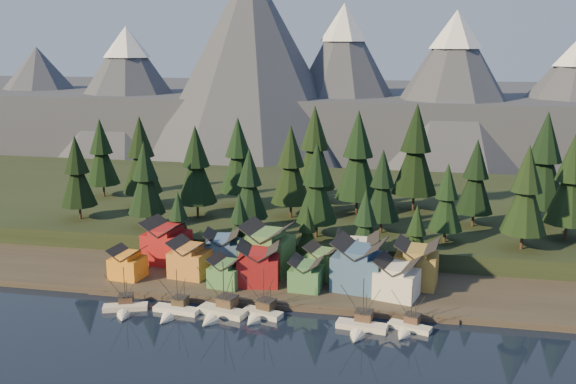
% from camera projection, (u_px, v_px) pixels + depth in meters
% --- Properties ---
extents(ground, '(500.00, 500.00, 0.00)m').
position_uv_depth(ground, '(245.00, 340.00, 120.83)').
color(ground, black).
rests_on(ground, ground).
extents(shore_strip, '(400.00, 50.00, 1.50)m').
position_uv_depth(shore_strip, '(287.00, 265.00, 158.83)').
color(shore_strip, '#312C24').
rests_on(shore_strip, ground).
extents(hillside, '(420.00, 100.00, 6.00)m').
position_uv_depth(hillside, '(318.00, 207.00, 206.02)').
color(hillside, black).
rests_on(hillside, ground).
extents(dock, '(80.00, 4.00, 1.00)m').
position_uv_depth(dock, '(265.00, 303.00, 136.46)').
color(dock, '#4B3F35').
rests_on(dock, ground).
extents(mountain_ridge, '(560.00, 190.00, 90.00)m').
position_uv_depth(mountain_ridge, '(348.00, 100.00, 319.47)').
color(mountain_ridge, '#474B5C').
rests_on(mountain_ridge, ground).
extents(boat_0, '(9.73, 10.10, 10.25)m').
position_uv_depth(boat_0, '(124.00, 303.00, 132.94)').
color(boat_0, beige).
rests_on(boat_0, ground).
extents(boat_1, '(10.18, 10.89, 10.24)m').
position_uv_depth(boat_1, '(174.00, 306.00, 131.70)').
color(boat_1, white).
rests_on(boat_1, ground).
extents(boat_2, '(11.03, 11.59, 12.55)m').
position_uv_depth(boat_2, '(219.00, 306.00, 130.38)').
color(boat_2, beige).
rests_on(boat_2, ground).
extents(boat_3, '(9.01, 9.61, 11.20)m').
position_uv_depth(boat_3, '(260.00, 307.00, 129.95)').
color(boat_3, beige).
rests_on(boat_3, ground).
extents(boat_5, '(10.46, 11.17, 11.35)m').
position_uv_depth(boat_5, '(361.00, 321.00, 123.88)').
color(boat_5, beige).
rests_on(boat_5, ground).
extents(boat_6, '(8.94, 9.34, 9.84)m').
position_uv_depth(boat_6, '(408.00, 322.00, 123.87)').
color(boat_6, beige).
rests_on(boat_6, ground).
extents(house_front_0, '(7.86, 7.52, 7.11)m').
position_uv_depth(house_front_0, '(127.00, 262.00, 147.61)').
color(house_front_0, orange).
rests_on(house_front_0, shore_strip).
extents(house_front_1, '(9.48, 9.20, 8.68)m').
position_uv_depth(house_front_1, '(190.00, 257.00, 148.62)').
color(house_front_1, '#C47B32').
rests_on(house_front_1, shore_strip).
extents(house_front_2, '(7.77, 7.82, 6.69)m').
position_uv_depth(house_front_2, '(226.00, 270.00, 142.89)').
color(house_front_2, '#447D44').
rests_on(house_front_2, shore_strip).
extents(house_front_3, '(10.30, 9.94, 9.33)m').
position_uv_depth(house_front_3, '(259.00, 263.00, 143.89)').
color(house_front_3, maroon).
rests_on(house_front_3, shore_strip).
extents(house_front_4, '(7.38, 7.88, 7.01)m').
position_uv_depth(house_front_4, '(306.00, 273.00, 140.98)').
color(house_front_4, '#417844').
rests_on(house_front_4, shore_strip).
extents(house_front_5, '(12.30, 11.53, 11.24)m').
position_uv_depth(house_front_5, '(359.00, 263.00, 140.62)').
color(house_front_5, '#375882').
rests_on(house_front_5, shore_strip).
extents(house_front_6, '(10.33, 9.99, 8.60)m').
position_uv_depth(house_front_6, '(397.00, 277.00, 136.23)').
color(house_front_6, silver).
rests_on(house_front_6, shore_strip).
extents(house_back_0, '(11.09, 10.76, 10.74)m').
position_uv_depth(house_back_0, '(167.00, 240.00, 157.58)').
color(house_back_0, maroon).
rests_on(house_back_0, shore_strip).
extents(house_back_1, '(9.36, 9.45, 9.14)m').
position_uv_depth(house_back_1, '(222.00, 249.00, 153.85)').
color(house_back_1, '#3E6192').
rests_on(house_back_1, shore_strip).
extents(house_back_2, '(12.48, 11.74, 11.66)m').
position_uv_depth(house_back_2, '(267.00, 246.00, 151.36)').
color(house_back_2, '#4D7D43').
rests_on(house_back_2, shore_strip).
extents(house_back_3, '(9.07, 8.43, 7.84)m').
position_uv_depth(house_back_3, '(323.00, 261.00, 147.56)').
color(house_back_3, '#538347').
rests_on(house_back_3, shore_strip).
extents(house_back_4, '(10.02, 9.65, 10.54)m').
position_uv_depth(house_back_4, '(358.00, 255.00, 146.87)').
color(house_back_4, white).
rests_on(house_back_4, shore_strip).
extents(house_back_5, '(10.14, 10.24, 10.20)m').
position_uv_depth(house_back_5, '(416.00, 262.00, 142.76)').
color(house_back_5, olive).
rests_on(house_back_5, shore_strip).
extents(tree_hill_0, '(10.18, 10.18, 23.72)m').
position_uv_depth(tree_hill_0, '(77.00, 174.00, 177.99)').
color(tree_hill_0, '#332319').
rests_on(tree_hill_0, hillside).
extents(tree_hill_1, '(11.86, 11.86, 27.63)m').
position_uv_depth(tree_hill_1, '(141.00, 158.00, 190.47)').
color(tree_hill_1, '#332319').
rests_on(tree_hill_1, hillside).
extents(tree_hill_2, '(10.05, 10.05, 23.41)m').
position_uv_depth(tree_hill_2, '(145.00, 181.00, 169.99)').
color(tree_hill_2, '#332319').
rests_on(tree_hill_2, hillside).
extents(tree_hill_3, '(11.30, 11.30, 26.33)m').
position_uv_depth(tree_hill_3, '(196.00, 168.00, 179.16)').
color(tree_hill_3, '#332319').
rests_on(tree_hill_3, hillside).
extents(tree_hill_4, '(11.63, 11.63, 27.10)m').
position_uv_depth(tree_hill_4, '(238.00, 158.00, 191.84)').
color(tree_hill_4, '#332319').
rests_on(tree_hill_4, hillside).
extents(tree_hill_5, '(9.52, 9.52, 22.19)m').
position_uv_depth(tree_hill_5, '(250.00, 186.00, 166.69)').
color(tree_hill_5, '#332319').
rests_on(tree_hill_5, hillside).
extents(tree_hill_6, '(11.36, 11.36, 26.46)m').
position_uv_depth(tree_hill_6, '(291.00, 167.00, 178.93)').
color(tree_hill_6, '#332319').
rests_on(tree_hill_6, hillside).
extents(tree_hill_7, '(10.54, 10.54, 24.56)m').
position_uv_depth(tree_hill_7, '(317.00, 186.00, 161.03)').
color(tree_hill_7, '#332319').
rests_on(tree_hill_7, hillside).
extents(tree_hill_8, '(12.99, 12.99, 30.27)m').
position_uv_depth(tree_hill_8, '(358.00, 158.00, 181.68)').
color(tree_hill_8, '#332319').
rests_on(tree_hill_8, hillside).
extents(tree_hill_9, '(9.52, 9.52, 22.18)m').
position_uv_depth(tree_hill_9, '(382.00, 188.00, 164.94)').
color(tree_hill_9, '#332319').
rests_on(tree_hill_9, hillside).
extents(tree_hill_10, '(13.60, 13.60, 31.67)m').
position_uv_depth(tree_hill_10, '(416.00, 153.00, 186.06)').
color(tree_hill_10, '#332319').
rests_on(tree_hill_10, hillside).
extents(tree_hill_11, '(8.61, 8.61, 20.07)m').
position_uv_depth(tree_hill_11, '(447.00, 199.00, 157.36)').
color(tree_hill_11, '#332319').
rests_on(tree_hill_11, hillside).
extents(tree_hill_12, '(10.25, 10.25, 23.88)m').
position_uv_depth(tree_hill_12, '(476.00, 179.00, 170.61)').
color(tree_hill_12, '#332319').
rests_on(tree_hill_12, hillside).
extents(tree_hill_13, '(10.92, 10.92, 25.44)m').
position_uv_depth(tree_hill_13, '(526.00, 193.00, 151.32)').
color(tree_hill_13, '#332319').
rests_on(tree_hill_13, hillside).
extents(tree_hill_14, '(13.27, 13.27, 30.92)m').
position_uv_depth(tree_hill_14, '(544.00, 163.00, 172.00)').
color(tree_hill_14, '#332319').
rests_on(tree_hill_14, hillside).
extents(tree_hill_15, '(12.99, 12.99, 30.27)m').
position_uv_depth(tree_hill_15, '(315.00, 151.00, 193.90)').
color(tree_hill_15, '#332319').
rests_on(tree_hill_15, hillside).
extents(tree_hill_16, '(10.84, 10.84, 25.25)m').
position_uv_depth(tree_hill_16, '(101.00, 154.00, 203.76)').
color(tree_hill_16, '#332319').
rests_on(tree_hill_16, hillside).
extents(tree_hill_17, '(11.61, 11.61, 27.05)m').
position_uv_depth(tree_hill_17, '(571.00, 183.00, 158.36)').
color(tree_hill_17, '#332319').
rests_on(tree_hill_17, hillside).
extents(tree_shore_0, '(7.21, 7.21, 16.79)m').
position_uv_depth(tree_shore_0, '(179.00, 221.00, 161.92)').
color(tree_shore_0, '#332319').
rests_on(tree_shore_0, shore_strip).
extents(tree_shore_1, '(7.35, 7.35, 17.11)m').
position_uv_depth(tree_shore_1, '(240.00, 223.00, 158.81)').
color(tree_shore_1, '#332319').
rests_on(tree_shore_1, shore_strip).
extents(tree_shore_2, '(6.34, 6.34, 14.77)m').
position_uv_depth(tree_shore_2, '(307.00, 232.00, 155.85)').
color(tree_shore_2, '#332319').
rests_on(tree_shore_2, shore_strip).
extents(tree_shore_3, '(8.38, 8.38, 19.51)m').
position_uv_depth(tree_shore_3, '(365.00, 225.00, 152.57)').
color(tree_shore_3, '#332319').
rests_on(tree_shore_3, shore_strip).
extents(tree_shore_4, '(7.01, 7.01, 16.34)m').
position_uv_depth(tree_shore_4, '(416.00, 235.00, 150.66)').
color(tree_shore_4, '#332319').
rests_on(tree_shore_4, shore_strip).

